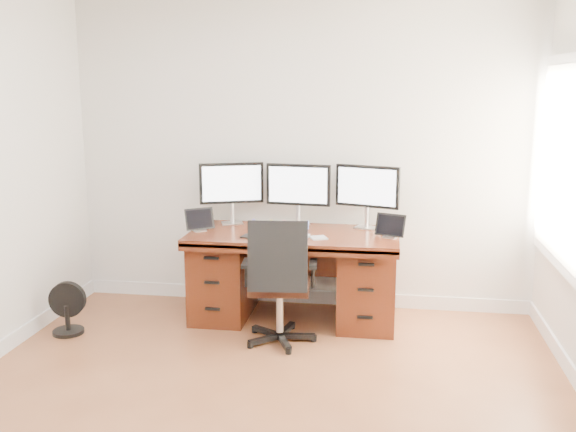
# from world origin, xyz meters

# --- Properties ---
(ground) EXTENTS (4.50, 4.50, 0.00)m
(ground) POSITION_xyz_m (0.00, 0.00, 0.00)
(ground) COLOR brown
(ground) RESTS_ON ground
(back_wall) EXTENTS (4.00, 0.10, 2.70)m
(back_wall) POSITION_xyz_m (0.00, 2.25, 1.35)
(back_wall) COLOR silver
(back_wall) RESTS_ON ground
(desk) EXTENTS (1.70, 0.80, 0.75)m
(desk) POSITION_xyz_m (0.00, 1.83, 0.40)
(desk) COLOR #512010
(desk) RESTS_ON ground
(office_chair) EXTENTS (0.58, 0.57, 0.98)m
(office_chair) POSITION_xyz_m (-0.03, 1.29, 0.32)
(office_chair) COLOR black
(office_chair) RESTS_ON ground
(floor_fan) EXTENTS (0.29, 0.24, 0.42)m
(floor_fan) POSITION_xyz_m (-1.72, 1.23, 0.20)
(floor_fan) COLOR black
(floor_fan) RESTS_ON ground
(monitor_left) EXTENTS (0.53, 0.22, 0.53)m
(monitor_left) POSITION_xyz_m (-0.58, 2.07, 1.09)
(monitor_left) COLOR silver
(monitor_left) RESTS_ON desk
(monitor_center) EXTENTS (0.55, 0.16, 0.53)m
(monitor_center) POSITION_xyz_m (-0.00, 2.07, 1.09)
(monitor_center) COLOR silver
(monitor_center) RESTS_ON desk
(monitor_right) EXTENTS (0.53, 0.20, 0.53)m
(monitor_right) POSITION_xyz_m (0.58, 2.07, 1.09)
(monitor_right) COLOR silver
(monitor_right) RESTS_ON desk
(tablet_left) EXTENTS (0.24, 0.19, 0.19)m
(tablet_left) POSITION_xyz_m (-0.78, 1.75, 0.84)
(tablet_left) COLOR silver
(tablet_left) RESTS_ON desk
(tablet_right) EXTENTS (0.25, 0.15, 0.19)m
(tablet_right) POSITION_xyz_m (0.78, 1.75, 0.84)
(tablet_right) COLOR silver
(tablet_right) RESTS_ON desk
(keyboard) EXTENTS (0.28, 0.14, 0.01)m
(keyboard) POSITION_xyz_m (0.01, 1.67, 0.76)
(keyboard) COLOR white
(keyboard) RESTS_ON desk
(trackpad) EXTENTS (0.16, 0.16, 0.01)m
(trackpad) POSITION_xyz_m (0.22, 1.64, 0.76)
(trackpad) COLOR #B7BABF
(trackpad) RESTS_ON desk
(drawing_tablet) EXTENTS (0.22, 0.16, 0.01)m
(drawing_tablet) POSITION_xyz_m (-0.28, 1.60, 0.76)
(drawing_tablet) COLOR black
(drawing_tablet) RESTS_ON desk
(phone) EXTENTS (0.16, 0.11, 0.01)m
(phone) POSITION_xyz_m (-0.05, 1.76, 0.76)
(phone) COLOR black
(phone) RESTS_ON desk
(figurine_purple) EXTENTS (0.03, 0.03, 0.07)m
(figurine_purple) POSITION_xyz_m (-0.36, 1.95, 0.79)
(figurine_purple) COLOR #8C76DA
(figurine_purple) RESTS_ON desk
(figurine_yellow) EXTENTS (0.03, 0.03, 0.07)m
(figurine_yellow) POSITION_xyz_m (-0.21, 1.95, 0.79)
(figurine_yellow) COLOR tan
(figurine_yellow) RESTS_ON desk
(figurine_pink) EXTENTS (0.03, 0.03, 0.07)m
(figurine_pink) POSITION_xyz_m (-0.11, 1.95, 0.79)
(figurine_pink) COLOR pink
(figurine_pink) RESTS_ON desk
(figurine_blue) EXTENTS (0.03, 0.03, 0.07)m
(figurine_blue) POSITION_xyz_m (0.09, 1.95, 0.79)
(figurine_blue) COLOR #6785EE
(figurine_blue) RESTS_ON desk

